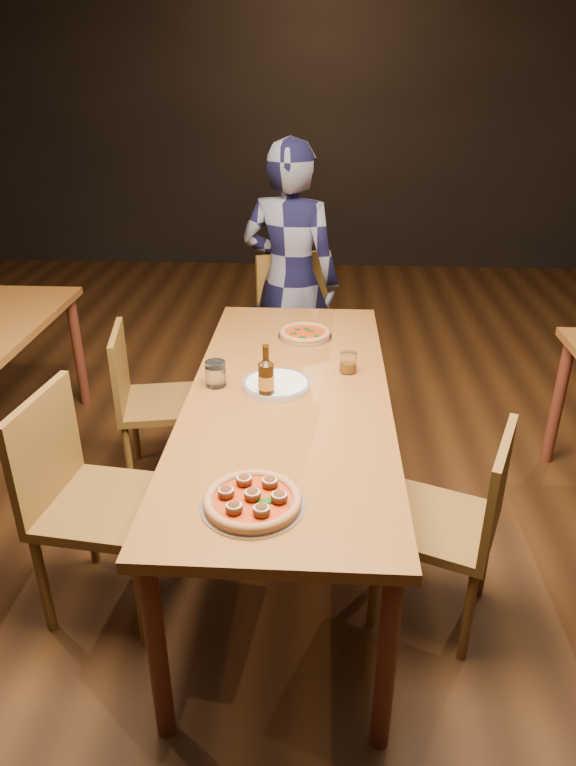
# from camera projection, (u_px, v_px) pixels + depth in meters

# --- Properties ---
(ground) EXTENTS (9.00, 9.00, 0.00)m
(ground) POSITION_uv_depth(u_px,v_px,m) (289.00, 541.00, 2.89)
(ground) COLOR black
(room_shell) EXTENTS (9.00, 9.00, 9.00)m
(room_shell) POSITION_uv_depth(u_px,v_px,m) (289.00, 89.00, 2.06)
(room_shell) COLOR black
(room_shell) RESTS_ON ground
(table_main) EXTENTS (0.80, 2.00, 0.75)m
(table_main) POSITION_uv_depth(u_px,v_px,m) (289.00, 409.00, 2.58)
(table_main) COLOR brown
(table_main) RESTS_ON ground
(chair_main_nw) EXTENTS (0.49, 0.49, 0.94)m
(chair_main_nw) POSITION_uv_depth(u_px,v_px,m) (105.00, 504.00, 2.37)
(chair_main_nw) COLOR brown
(chair_main_nw) RESTS_ON ground
(chair_main_sw) EXTENTS (0.46, 0.46, 0.85)m
(chair_main_sw) POSITION_uv_depth(u_px,v_px,m) (162.00, 402.00, 3.18)
(chair_main_sw) COLOR brown
(chair_main_sw) RESTS_ON ground
(chair_main_e) EXTENTS (0.52, 0.52, 0.86)m
(chair_main_e) POSITION_uv_depth(u_px,v_px,m) (437.00, 522.00, 2.33)
(chair_main_e) COLOR brown
(chair_main_e) RESTS_ON ground
(chair_end) EXTENTS (0.59, 0.59, 0.98)m
(chair_end) POSITION_uv_depth(u_px,v_px,m) (304.00, 336.00, 3.78)
(chair_end) COLOR brown
(chair_end) RESTS_ON ground
(pizza_meatball) EXTENTS (0.31, 0.31, 0.06)m
(pizza_meatball) POSITION_uv_depth(u_px,v_px,m) (253.00, 500.00, 1.89)
(pizza_meatball) COLOR #B7B7BF
(pizza_meatball) RESTS_ON table_main
(pizza_margherita) EXTENTS (0.26, 0.26, 0.03)m
(pizza_margherita) POSITION_uv_depth(u_px,v_px,m) (305.00, 333.00, 3.08)
(pizza_margherita) COLOR #B7B7BF
(pizza_margherita) RESTS_ON table_main
(plate_stack) EXTENTS (0.27, 0.27, 0.03)m
(plate_stack) POSITION_uv_depth(u_px,v_px,m) (277.00, 385.00, 2.59)
(plate_stack) COLOR white
(plate_stack) RESTS_ON table_main
(beer_bottle) EXTENTS (0.06, 0.06, 0.22)m
(beer_bottle) POSITION_uv_depth(u_px,v_px,m) (266.00, 380.00, 2.48)
(beer_bottle) COLOR black
(beer_bottle) RESTS_ON table_main
(water_glass) EXTENTS (0.08, 0.08, 0.10)m
(water_glass) POSITION_uv_depth(u_px,v_px,m) (216.00, 374.00, 2.59)
(water_glass) COLOR white
(water_glass) RESTS_ON table_main
(amber_glass) EXTENTS (0.07, 0.07, 0.09)m
(amber_glass) POSITION_uv_depth(u_px,v_px,m) (348.00, 362.00, 2.71)
(amber_glass) COLOR #985611
(amber_glass) RESTS_ON table_main
(diner) EXTENTS (0.67, 0.53, 1.60)m
(diner) POSITION_uv_depth(u_px,v_px,m) (290.00, 282.00, 3.71)
(diner) COLOR black
(diner) RESTS_ON ground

